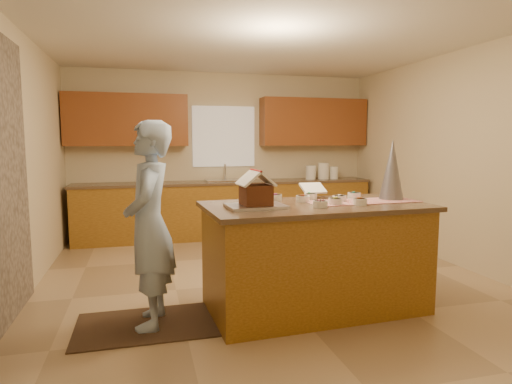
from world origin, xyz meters
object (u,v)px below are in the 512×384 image
boy (150,224)px  gingerbread_house (256,192)px  island_base (315,259)px  tinsel_tree (392,169)px

boy → gingerbread_house: boy is taller
island_base → tinsel_tree: bearing=3.7°
boy → island_base: bearing=98.1°
tinsel_tree → gingerbread_house: (-1.44, -0.18, -0.16)m
gingerbread_house → island_base: bearing=8.0°
island_base → boy: (-1.50, -0.01, 0.40)m
island_base → boy: bearing=177.4°
boy → gingerbread_house: (0.90, -0.08, 0.26)m
tinsel_tree → gingerbread_house: bearing=-172.9°
tinsel_tree → boy: boy is taller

